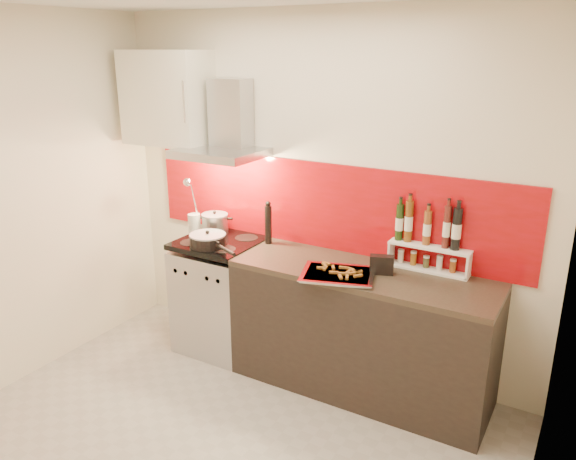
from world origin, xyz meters
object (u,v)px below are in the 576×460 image
Objects in this scene: saute_pan at (208,240)px; baking_tray at (338,274)px; range_stove at (221,296)px; stock_pot at (215,223)px; counter at (361,331)px; pepper_mill at (268,223)px.

saute_pan reaches higher than baking_tray.
range_stove is at bearing 95.88° from saute_pan.
stock_pot is 0.38× the size of baking_tray.
pepper_mill is at bearing 169.72° from counter.
saute_pan is at bearing -172.47° from counter.
counter is at bearing -10.28° from pepper_mill.
range_stove is 0.51× the size of counter.
stock_pot is at bearing 174.40° from counter.
counter is at bearing 7.53° from saute_pan.
range_stove is 1.20m from counter.
pepper_mill reaches higher than counter.
stock_pot reaches higher than range_stove.
counter is 1.06m from pepper_mill.
pepper_mill is (0.33, 0.31, 0.10)m from saute_pan.
pepper_mill is at bearing 24.43° from range_stove.
baking_tray is at bearing -13.67° from stock_pot.
pepper_mill is (-0.85, 0.15, 0.61)m from counter.
range_stove is at bearing -44.40° from stock_pot.
saute_pan is 1.08m from baking_tray.
saute_pan is 0.89× the size of baking_tray.
pepper_mill reaches higher than baking_tray.
counter is at bearing -5.60° from stock_pot.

